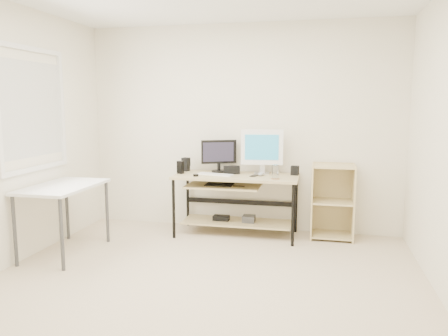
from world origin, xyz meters
TOP-DOWN VIEW (x-y plane):
  - room at (-0.14, 0.04)m, footprint 4.01×4.01m
  - desk at (-0.03, 1.66)m, footprint 1.50×0.65m
  - side_table at (-1.68, 0.60)m, footprint 0.60×1.00m
  - shelf_unit at (1.15, 1.82)m, footprint 0.50×0.40m
  - black_monitor at (-0.26, 1.85)m, footprint 0.43×0.22m
  - white_imac at (0.29, 1.81)m, footprint 0.52×0.16m
  - keyboard at (-0.25, 1.61)m, footprint 0.46×0.22m
  - mouse at (0.30, 1.68)m, footprint 0.08×0.12m
  - center_speaker at (-0.07, 1.74)m, footprint 0.21×0.14m
  - speaker_left at (-0.70, 1.84)m, footprint 0.11×0.11m
  - speaker_right at (0.69, 1.83)m, footprint 0.10×0.10m
  - audio_controller at (-0.70, 1.62)m, footprint 0.09×0.08m
  - volume_puck at (-0.46, 1.47)m, footprint 0.08×0.08m
  - smartphone at (0.22, 1.63)m, footprint 0.09×0.13m
  - coaster at (0.49, 1.48)m, footprint 0.12×0.12m
  - drinking_glass at (0.49, 1.48)m, footprint 0.09×0.09m

SIDE VIEW (x-z plane):
  - shelf_unit at x=1.15m, z-range 0.00..0.90m
  - desk at x=-0.03m, z-range 0.16..0.91m
  - side_table at x=-1.68m, z-range 0.30..1.05m
  - coaster at x=0.49m, z-range 0.75..0.76m
  - smartphone at x=0.22m, z-range 0.75..0.76m
  - keyboard at x=-0.25m, z-range 0.75..0.77m
  - volume_puck at x=-0.46m, z-range 0.75..0.78m
  - mouse at x=0.30m, z-range 0.75..0.79m
  - center_speaker at x=-0.07m, z-range 0.75..0.85m
  - speaker_right at x=0.69m, z-range 0.75..0.86m
  - audio_controller at x=-0.70m, z-range 0.75..0.91m
  - drinking_glass at x=0.49m, z-range 0.76..0.91m
  - speaker_left at x=-0.70m, z-range 0.75..0.93m
  - black_monitor at x=-0.26m, z-range 0.78..1.19m
  - white_imac at x=0.29m, z-range 0.79..1.34m
  - room at x=-0.14m, z-range 0.01..2.63m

